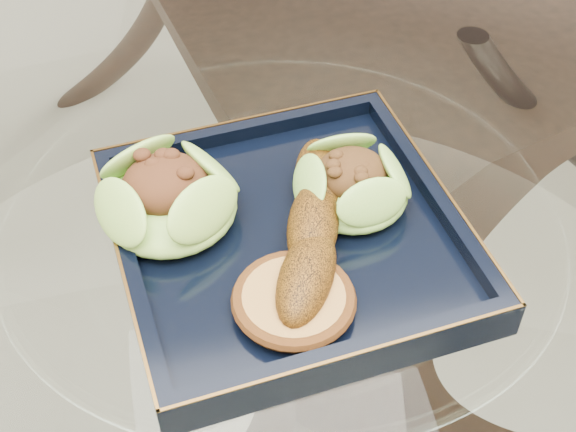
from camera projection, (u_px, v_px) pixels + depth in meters
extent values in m
cylinder|color=white|center=(282.00, 269.00, 0.65)|extent=(1.10, 1.10, 0.01)
torus|color=black|center=(282.00, 269.00, 0.65)|extent=(1.13, 1.13, 0.02)
cylinder|color=black|center=(429.00, 263.00, 1.16)|extent=(0.04, 0.04, 0.75)
cylinder|color=black|center=(33.00, 335.00, 1.07)|extent=(0.04, 0.04, 0.75)
cube|color=black|center=(361.00, 141.00, 1.18)|extent=(0.51, 0.51, 0.04)
cylinder|color=black|center=(299.00, 380.00, 1.19)|extent=(0.03, 0.03, 0.47)
cylinder|color=black|center=(507.00, 297.00, 1.29)|extent=(0.03, 0.03, 0.47)
cylinder|color=black|center=(209.00, 217.00, 1.42)|extent=(0.03, 0.03, 0.47)
cylinder|color=black|center=(392.00, 158.00, 1.53)|extent=(0.03, 0.03, 0.47)
cube|color=black|center=(288.00, 242.00, 0.65)|extent=(0.29, 0.29, 0.02)
ellipsoid|color=#5F9A2C|center=(168.00, 201.00, 0.64)|extent=(0.12, 0.12, 0.04)
ellipsoid|color=#53922A|center=(352.00, 187.00, 0.66)|extent=(0.12, 0.12, 0.03)
ellipsoid|color=#663A0A|center=(313.00, 225.00, 0.62)|extent=(0.10, 0.19, 0.04)
cylinder|color=#C48641|center=(294.00, 301.00, 0.59)|extent=(0.09, 0.09, 0.02)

